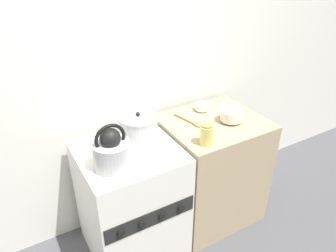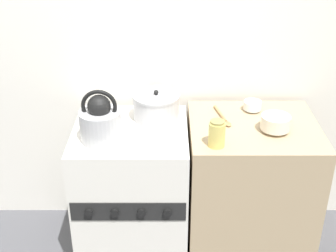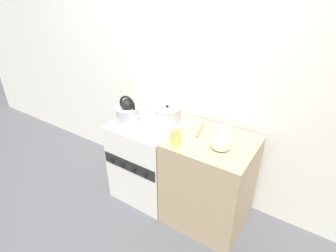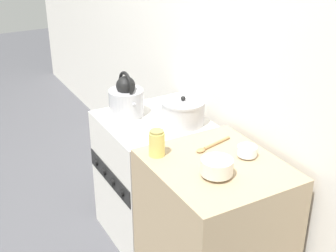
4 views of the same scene
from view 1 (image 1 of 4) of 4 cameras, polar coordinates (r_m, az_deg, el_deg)
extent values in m
cube|color=silver|center=(2.16, -11.91, 10.23)|extent=(7.00, 0.06, 2.50)
cube|color=silver|center=(2.28, -6.38, -12.89)|extent=(0.61, 0.59, 0.82)
cube|color=black|center=(2.02, -2.91, -15.87)|extent=(0.59, 0.01, 0.11)
cylinder|color=black|center=(1.96, -8.20, -18.02)|extent=(0.04, 0.02, 0.04)
cylinder|color=black|center=(1.99, -4.56, -16.73)|extent=(0.04, 0.02, 0.04)
cylinder|color=black|center=(2.03, -1.01, -15.40)|extent=(0.04, 0.02, 0.04)
cylinder|color=black|center=(2.08, 2.26, -14.10)|extent=(0.04, 0.02, 0.04)
cube|color=tan|center=(2.54, 7.38, -7.46)|extent=(0.69, 0.61, 0.84)
cylinder|color=#B2B2B7|center=(1.86, -9.74, -5.01)|extent=(0.21, 0.21, 0.16)
sphere|color=black|center=(1.80, -10.04, -2.13)|extent=(0.12, 0.12, 0.12)
torus|color=black|center=(1.80, -10.03, -2.17)|extent=(0.18, 0.02, 0.18)
cone|color=#B2B2B7|center=(1.88, -6.95, -3.56)|extent=(0.11, 0.05, 0.08)
cylinder|color=#B2B2B7|center=(2.14, -5.16, -0.14)|extent=(0.25, 0.25, 0.13)
cylinder|color=#B2B2B7|center=(2.11, -5.25, 1.58)|extent=(0.26, 0.26, 0.01)
sphere|color=black|center=(2.10, -5.28, 2.09)|extent=(0.03, 0.03, 0.03)
cylinder|color=beige|center=(2.32, 10.87, 0.92)|extent=(0.07, 0.07, 0.02)
cylinder|color=beige|center=(2.30, 10.97, 1.89)|extent=(0.15, 0.15, 0.07)
cylinder|color=white|center=(2.44, 5.87, 2.78)|extent=(0.04, 0.04, 0.01)
cylinder|color=white|center=(2.43, 5.90, 3.40)|extent=(0.10, 0.10, 0.05)
cylinder|color=#E0CC66|center=(2.02, 6.73, -1.62)|extent=(0.08, 0.08, 0.13)
cylinder|color=#998C4C|center=(1.98, 6.84, 0.08)|extent=(0.07, 0.07, 0.01)
cylinder|color=#A37A4C|center=(2.30, 2.86, 1.28)|extent=(0.06, 0.19, 0.02)
ellipsoid|color=#A37A4C|center=(2.23, 5.12, 0.18)|extent=(0.05, 0.06, 0.02)
camera|label=2|loc=(1.03, 97.93, -0.10)|focal=50.00mm
camera|label=3|loc=(1.98, 67.39, 12.74)|focal=28.00mm
camera|label=4|loc=(2.93, 56.47, 18.44)|focal=50.00mm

